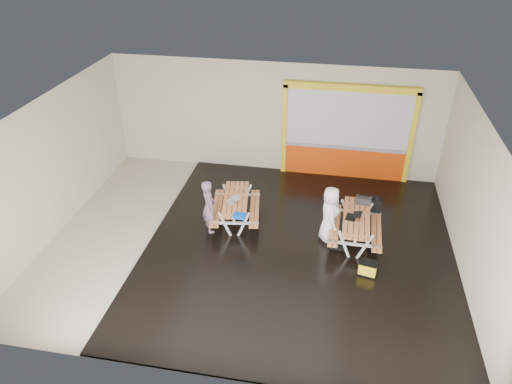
% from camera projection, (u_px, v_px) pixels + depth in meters
% --- Properties ---
extents(room, '(10.02, 8.02, 3.52)m').
position_uv_depth(room, '(249.00, 184.00, 11.06)').
color(room, beige).
rests_on(room, ground).
extents(deck, '(7.50, 7.98, 0.05)m').
position_uv_depth(deck, '(299.00, 249.00, 11.76)').
color(deck, black).
rests_on(deck, room).
extents(kiosk, '(3.88, 0.16, 3.00)m').
position_uv_depth(kiosk, '(346.00, 135.00, 14.19)').
color(kiosk, '#E2430A').
rests_on(kiosk, room).
extents(picnic_table_left, '(1.49, 1.98, 0.73)m').
position_uv_depth(picnic_table_left, '(236.00, 204.00, 12.53)').
color(picnic_table_left, '#D6834E').
rests_on(picnic_table_left, deck).
extents(picnic_table_right, '(1.31, 1.89, 0.75)m').
position_uv_depth(picnic_table_right, '(356.00, 223.00, 11.76)').
color(picnic_table_right, '#D6834E').
rests_on(picnic_table_right, deck).
extents(person_left, '(0.56, 0.64, 1.47)m').
position_uv_depth(person_left, '(209.00, 206.00, 12.05)').
color(person_left, '#7B5570').
rests_on(person_left, deck).
extents(person_right, '(0.64, 0.82, 1.49)m').
position_uv_depth(person_right, '(330.00, 214.00, 11.72)').
color(person_right, white).
rests_on(person_right, deck).
extents(laptop_left, '(0.42, 0.40, 0.14)m').
position_uv_depth(laptop_left, '(233.00, 200.00, 12.28)').
color(laptop_left, silver).
rests_on(laptop_left, picnic_table_left).
extents(laptop_right, '(0.42, 0.39, 0.16)m').
position_uv_depth(laptop_right, '(353.00, 216.00, 11.62)').
color(laptop_right, black).
rests_on(laptop_right, picnic_table_right).
extents(blue_pouch, '(0.30, 0.22, 0.08)m').
position_uv_depth(blue_pouch, '(239.00, 216.00, 11.68)').
color(blue_pouch, '#004BE9').
rests_on(blue_pouch, picnic_table_left).
extents(toolbox, '(0.42, 0.25, 0.23)m').
position_uv_depth(toolbox, '(364.00, 200.00, 12.17)').
color(toolbox, black).
rests_on(toolbox, picnic_table_right).
extents(backpack, '(0.30, 0.22, 0.47)m').
position_uv_depth(backpack, '(376.00, 204.00, 12.29)').
color(backpack, black).
rests_on(backpack, picnic_table_right).
extents(dark_case, '(0.37, 0.29, 0.13)m').
position_uv_depth(dark_case, '(338.00, 245.00, 11.74)').
color(dark_case, black).
rests_on(dark_case, deck).
extents(fluke_bag, '(0.45, 0.34, 0.35)m').
position_uv_depth(fluke_bag, '(368.00, 268.00, 10.83)').
color(fluke_bag, black).
rests_on(fluke_bag, deck).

